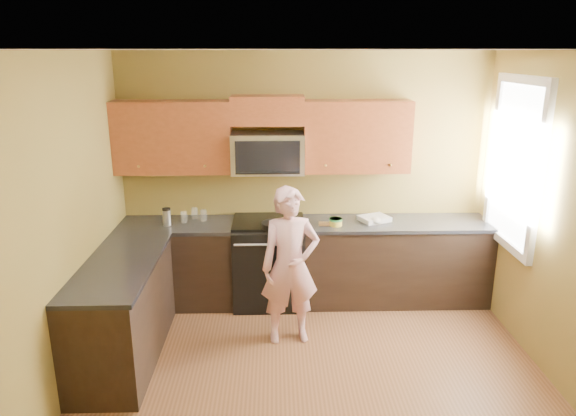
{
  "coord_description": "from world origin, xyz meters",
  "views": [
    {
      "loc": [
        -0.33,
        -3.7,
        2.7
      ],
      "look_at": [
        -0.2,
        1.3,
        1.2
      ],
      "focal_mm": 32.96,
      "sensor_mm": 36.0,
      "label": 1
    }
  ],
  "objects_px": {
    "microwave": "(268,172)",
    "frying_pan": "(275,228)",
    "travel_mug": "(167,225)",
    "butter_tub": "(336,225)",
    "stove": "(269,262)",
    "woman": "(290,266)"
  },
  "relations": [
    {
      "from": "microwave",
      "to": "frying_pan",
      "type": "distance_m",
      "value": 0.63
    },
    {
      "from": "travel_mug",
      "to": "frying_pan",
      "type": "bearing_deg",
      "value": -10.66
    },
    {
      "from": "butter_tub",
      "to": "frying_pan",
      "type": "bearing_deg",
      "value": -166.06
    },
    {
      "from": "stove",
      "to": "microwave",
      "type": "bearing_deg",
      "value": 90.0
    },
    {
      "from": "travel_mug",
      "to": "woman",
      "type": "bearing_deg",
      "value": -30.7
    },
    {
      "from": "stove",
      "to": "microwave",
      "type": "distance_m",
      "value": 0.98
    },
    {
      "from": "woman",
      "to": "butter_tub",
      "type": "bearing_deg",
      "value": 46.6
    },
    {
      "from": "woman",
      "to": "frying_pan",
      "type": "height_order",
      "value": "woman"
    },
    {
      "from": "microwave",
      "to": "travel_mug",
      "type": "distance_m",
      "value": 1.21
    },
    {
      "from": "woman",
      "to": "travel_mug",
      "type": "distance_m",
      "value": 1.5
    },
    {
      "from": "travel_mug",
      "to": "stove",
      "type": "bearing_deg",
      "value": 2.13
    },
    {
      "from": "stove",
      "to": "frying_pan",
      "type": "relative_size",
      "value": 1.92
    },
    {
      "from": "stove",
      "to": "travel_mug",
      "type": "distance_m",
      "value": 1.16
    },
    {
      "from": "frying_pan",
      "to": "butter_tub",
      "type": "xyz_separation_m",
      "value": [
        0.64,
        0.16,
        -0.03
      ]
    },
    {
      "from": "microwave",
      "to": "travel_mug",
      "type": "height_order",
      "value": "microwave"
    },
    {
      "from": "woman",
      "to": "frying_pan",
      "type": "distance_m",
      "value": 0.59
    },
    {
      "from": "stove",
      "to": "frying_pan",
      "type": "height_order",
      "value": "frying_pan"
    },
    {
      "from": "frying_pan",
      "to": "travel_mug",
      "type": "relative_size",
      "value": 2.64
    },
    {
      "from": "microwave",
      "to": "travel_mug",
      "type": "bearing_deg",
      "value": -171.24
    },
    {
      "from": "stove",
      "to": "microwave",
      "type": "xyz_separation_m",
      "value": [
        0.0,
        0.12,
        0.97
      ]
    },
    {
      "from": "stove",
      "to": "microwave",
      "type": "relative_size",
      "value": 1.25
    },
    {
      "from": "stove",
      "to": "travel_mug",
      "type": "relative_size",
      "value": 5.06
    }
  ]
}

